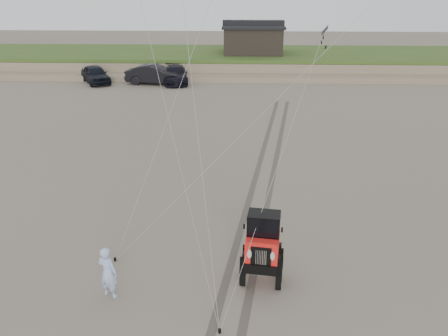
{
  "coord_description": "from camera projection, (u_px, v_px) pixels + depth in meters",
  "views": [
    {
      "loc": [
        0.89,
        -10.86,
        8.42
      ],
      "look_at": [
        0.32,
        3.0,
        2.6
      ],
      "focal_mm": 35.0,
      "sensor_mm": 36.0,
      "label": 1
    }
  ],
  "objects": [
    {
      "name": "stake_main",
      "position": [
        115.0,
        259.0,
        14.41
      ],
      "size": [
        0.08,
        0.08,
        0.12
      ],
      "primitive_type": "cylinder",
      "color": "black",
      "rests_on": "ground"
    },
    {
      "name": "truck_a",
      "position": [
        95.0,
        74.0,
        40.38
      ],
      "size": [
        4.09,
        5.0,
        1.61
      ],
      "primitive_type": "imported",
      "rotation": [
        0.0,
        0.0,
        0.55
      ],
      "color": "black",
      "rests_on": "ground"
    },
    {
      "name": "jeep",
      "position": [
        262.0,
        256.0,
        13.08
      ],
      "size": [
        2.75,
        5.14,
        1.83
      ],
      "primitive_type": null,
      "rotation": [
        0.0,
        0.0,
        -0.13
      ],
      "color": "red",
      "rests_on": "ground"
    },
    {
      "name": "dune_ridge",
      "position": [
        234.0,
        61.0,
        47.53
      ],
      "size": [
        160.0,
        14.25,
        1.73
      ],
      "color": "#7A6B54",
      "rests_on": "ground"
    },
    {
      "name": "tire_tracks",
      "position": [
        264.0,
        178.0,
        20.59
      ],
      "size": [
        5.22,
        29.74,
        0.01
      ],
      "color": "#4C443D",
      "rests_on": "ground"
    },
    {
      "name": "stake_aux",
      "position": [
        220.0,
        331.0,
        11.42
      ],
      "size": [
        0.08,
        0.08,
        0.12
      ],
      "primitive_type": "cylinder",
      "color": "black",
      "rests_on": "ground"
    },
    {
      "name": "man",
      "position": [
        108.0,
        272.0,
        12.5
      ],
      "size": [
        0.7,
        0.59,
        1.64
      ],
      "primitive_type": "imported",
      "rotation": [
        0.0,
        0.0,
        2.77
      ],
      "color": "#98AFEC",
      "rests_on": "ground"
    },
    {
      "name": "truck_c",
      "position": [
        176.0,
        75.0,
        40.49
      ],
      "size": [
        2.97,
        5.57,
        1.54
      ],
      "primitive_type": "imported",
      "rotation": [
        0.0,
        0.0,
        0.16
      ],
      "color": "black",
      "rests_on": "ground"
    },
    {
      "name": "cabin",
      "position": [
        253.0,
        38.0,
        46.06
      ],
      "size": [
        6.4,
        5.4,
        3.35
      ],
      "color": "black",
      "rests_on": "dune_ridge"
    },
    {
      "name": "truck_b",
      "position": [
        155.0,
        75.0,
        39.96
      ],
      "size": [
        5.46,
        2.5,
        1.74
      ],
      "primitive_type": "imported",
      "rotation": [
        0.0,
        0.0,
        1.44
      ],
      "color": "black",
      "rests_on": "ground"
    },
    {
      "name": "ground",
      "position": [
        209.0,
        284.0,
        13.29
      ],
      "size": [
        160.0,
        160.0,
        0.0
      ],
      "primitive_type": "plane",
      "color": "#6B6054",
      "rests_on": "ground"
    }
  ]
}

